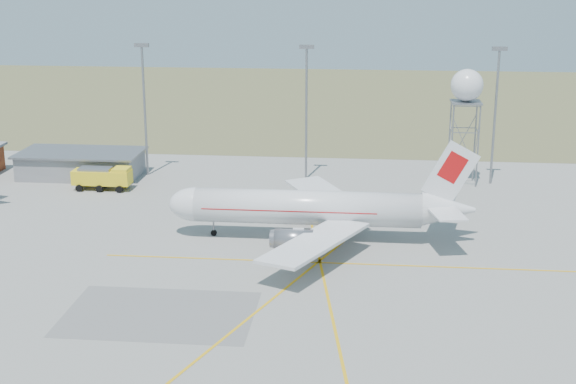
# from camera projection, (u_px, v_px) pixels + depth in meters

# --- Properties ---
(grass_strip) EXTENTS (400.00, 120.00, 0.03)m
(grass_strip) POSITION_uv_depth(u_px,v_px,m) (371.00, 101.00, 193.79)
(grass_strip) COLOR #505B32
(grass_strip) RESTS_ON ground
(building_grey) EXTENTS (19.00, 10.00, 3.90)m
(building_grey) POSITION_uv_depth(u_px,v_px,m) (81.00, 164.00, 124.80)
(building_grey) COLOR gray
(building_grey) RESTS_ON ground
(mast_a) EXTENTS (2.20, 0.50, 20.50)m
(mast_a) POSITION_uv_depth(u_px,v_px,m) (144.00, 99.00, 122.99)
(mast_a) COLOR slate
(mast_a) RESTS_ON ground
(mast_b) EXTENTS (2.20, 0.50, 20.50)m
(mast_b) POSITION_uv_depth(u_px,v_px,m) (306.00, 101.00, 120.62)
(mast_b) COLOR slate
(mast_b) RESTS_ON ground
(mast_c) EXTENTS (2.20, 0.50, 20.50)m
(mast_c) POSITION_uv_depth(u_px,v_px,m) (496.00, 104.00, 117.96)
(mast_c) COLOR slate
(mast_c) RESTS_ON ground
(airliner_main) EXTENTS (36.79, 35.83, 12.53)m
(airliner_main) POSITION_uv_depth(u_px,v_px,m) (313.00, 209.00, 95.71)
(airliner_main) COLOR silver
(airliner_main) RESTS_ON ground
(radar_tower) EXTENTS (4.77, 4.77, 17.26)m
(radar_tower) POSITION_uv_depth(u_px,v_px,m) (465.00, 120.00, 118.67)
(radar_tower) COLOR slate
(radar_tower) RESTS_ON ground
(fire_truck) EXTENTS (8.51, 3.45, 3.40)m
(fire_truck) POSITION_uv_depth(u_px,v_px,m) (104.00, 179.00, 117.52)
(fire_truck) COLOR yellow
(fire_truck) RESTS_ON ground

